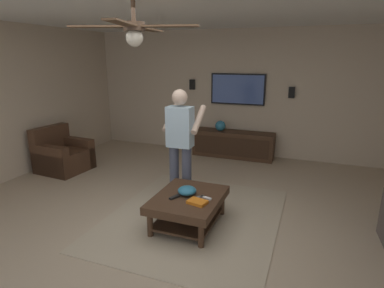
# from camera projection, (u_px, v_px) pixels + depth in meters

# --- Properties ---
(ground_plane) EXTENTS (8.50, 8.50, 0.00)m
(ground_plane) POSITION_uv_depth(u_px,v_px,m) (173.00, 231.00, 3.91)
(ground_plane) COLOR tan
(wall_back_tv) EXTENTS (0.10, 6.91, 2.64)m
(wall_back_tv) POSITION_uv_depth(u_px,v_px,m) (241.00, 93.00, 6.80)
(wall_back_tv) COLOR #C6B299
(wall_back_tv) RESTS_ON ground
(area_rug) EXTENTS (2.57, 2.17, 0.01)m
(area_rug) POSITION_uv_depth(u_px,v_px,m) (194.00, 217.00, 4.24)
(area_rug) COLOR tan
(area_rug) RESTS_ON ground
(armchair) EXTENTS (0.86, 0.87, 0.82)m
(armchair) POSITION_uv_depth(u_px,v_px,m) (63.00, 156.00, 5.97)
(armchair) COLOR #472D1E
(armchair) RESTS_ON ground
(coffee_table) EXTENTS (1.00, 0.80, 0.40)m
(coffee_table) POSITION_uv_depth(u_px,v_px,m) (188.00, 204.00, 3.99)
(coffee_table) COLOR #422B1C
(coffee_table) RESTS_ON ground
(media_console) EXTENTS (0.45, 1.70, 0.55)m
(media_console) POSITION_uv_depth(u_px,v_px,m) (233.00, 144.00, 6.80)
(media_console) COLOR #422B1C
(media_console) RESTS_ON ground
(tv) EXTENTS (0.05, 1.15, 0.65)m
(tv) POSITION_uv_depth(u_px,v_px,m) (238.00, 89.00, 6.71)
(tv) COLOR black
(person_standing) EXTENTS (0.53, 0.53, 1.64)m
(person_standing) POSITION_uv_depth(u_px,v_px,m) (181.00, 139.00, 4.59)
(person_standing) COLOR #4C5166
(person_standing) RESTS_ON ground
(bowl) EXTENTS (0.23, 0.23, 0.11)m
(bowl) POSITION_uv_depth(u_px,v_px,m) (187.00, 191.00, 3.99)
(bowl) COLOR teal
(bowl) RESTS_ON coffee_table
(remote_white) EXTENTS (0.09, 0.16, 0.02)m
(remote_white) POSITION_uv_depth(u_px,v_px,m) (206.00, 198.00, 3.87)
(remote_white) COLOR white
(remote_white) RESTS_ON coffee_table
(remote_black) EXTENTS (0.16, 0.10, 0.02)m
(remote_black) POSITION_uv_depth(u_px,v_px,m) (175.00, 197.00, 3.90)
(remote_black) COLOR black
(remote_black) RESTS_ON coffee_table
(remote_grey) EXTENTS (0.15, 0.13, 0.02)m
(remote_grey) POSITION_uv_depth(u_px,v_px,m) (199.00, 198.00, 3.88)
(remote_grey) COLOR slate
(remote_grey) RESTS_ON coffee_table
(book) EXTENTS (0.20, 0.25, 0.04)m
(book) POSITION_uv_depth(u_px,v_px,m) (197.00, 202.00, 3.75)
(book) COLOR orange
(book) RESTS_ON coffee_table
(vase_round) EXTENTS (0.22, 0.22, 0.22)m
(vase_round) POSITION_uv_depth(u_px,v_px,m) (220.00, 126.00, 6.76)
(vase_round) COLOR teal
(vase_round) RESTS_ON media_console
(wall_speaker_left) EXTENTS (0.06, 0.12, 0.22)m
(wall_speaker_left) POSITION_uv_depth(u_px,v_px,m) (292.00, 92.00, 6.35)
(wall_speaker_left) COLOR black
(wall_speaker_right) EXTENTS (0.06, 0.12, 0.22)m
(wall_speaker_right) POSITION_uv_depth(u_px,v_px,m) (192.00, 85.00, 7.06)
(wall_speaker_right) COLOR black
(ceiling_fan) EXTENTS (1.20, 1.19, 0.46)m
(ceiling_fan) POSITION_uv_depth(u_px,v_px,m) (134.00, 30.00, 2.92)
(ceiling_fan) COLOR #4C3828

